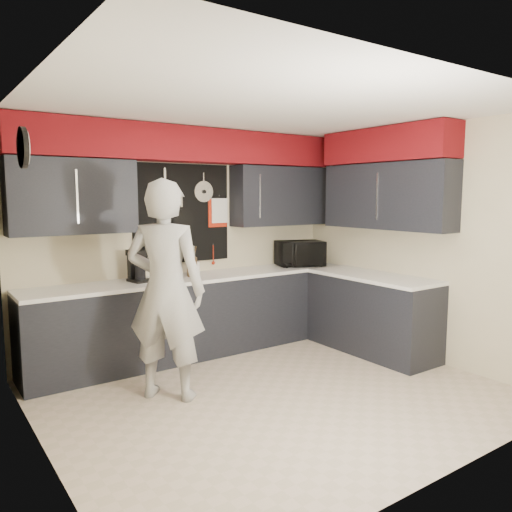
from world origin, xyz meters
TOP-DOWN VIEW (x-y plane):
  - ground at (0.00, 0.00)m, footprint 4.00×4.00m
  - back_wall_assembly at (0.01, 1.60)m, footprint 4.00×0.36m
  - right_wall_assembly at (1.85, 0.26)m, footprint 0.36×3.50m
  - left_wall_assembly at (-1.99, 0.02)m, footprint 0.05×3.50m
  - base_cabinets at (0.49, 1.13)m, footprint 3.95×2.20m
  - microwave at (1.47, 1.40)m, footprint 0.68×0.57m
  - knife_block at (-0.08, 1.44)m, footprint 0.13×0.13m
  - utensil_crock at (-0.01, 1.52)m, footprint 0.12×0.12m
  - coffee_maker at (-0.71, 1.48)m, footprint 0.23×0.26m
  - person at (-0.85, 0.50)m, footprint 0.85×0.85m

SIDE VIEW (x-z plane):
  - ground at x=0.00m, z-range 0.00..0.00m
  - base_cabinets at x=0.49m, z-range 0.00..0.92m
  - person at x=-0.85m, z-range 0.00..1.99m
  - utensil_crock at x=-0.01m, z-range 0.92..1.07m
  - knife_block at x=-0.08m, z-range 0.92..1.14m
  - microwave at x=1.47m, z-range 0.92..1.24m
  - coffee_maker at x=-0.71m, z-range 0.93..1.27m
  - left_wall_assembly at x=-1.99m, z-range 0.03..2.63m
  - right_wall_assembly at x=1.85m, z-range 0.64..3.24m
  - back_wall_assembly at x=0.01m, z-range 0.71..3.31m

